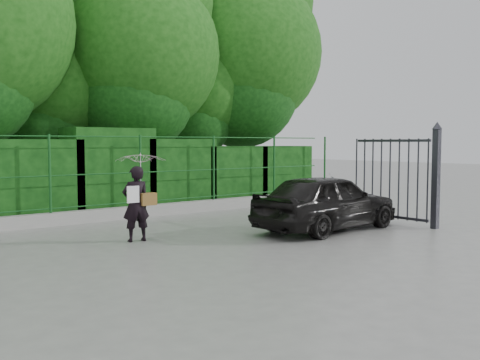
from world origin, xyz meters
TOP-DOWN VIEW (x-y plane):
  - ground at (0.00, 0.00)m, footprint 80.00×80.00m
  - kerb at (0.00, 4.50)m, footprint 14.00×0.25m
  - fence at (0.22, 4.50)m, footprint 14.13×0.06m
  - hedge at (-0.14, 5.50)m, footprint 14.20×1.20m
  - trees at (1.14, 7.74)m, footprint 17.10×6.15m
  - gate at (4.60, -0.72)m, footprint 0.22×2.33m
  - woman at (-1.17, 1.62)m, footprint 0.97×0.99m
  - car at (2.58, 0.17)m, footprint 3.74×1.69m

SIDE VIEW (x-z plane):
  - ground at x=0.00m, z-range 0.00..0.00m
  - kerb at x=0.00m, z-range 0.00..0.30m
  - car at x=2.58m, z-range 0.00..1.25m
  - hedge at x=-0.14m, z-range -0.14..2.15m
  - woman at x=-1.17m, z-range 0.28..2.00m
  - gate at x=4.60m, z-range 0.01..2.37m
  - fence at x=0.22m, z-range 0.30..2.10m
  - trees at x=1.14m, z-range 0.58..8.66m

